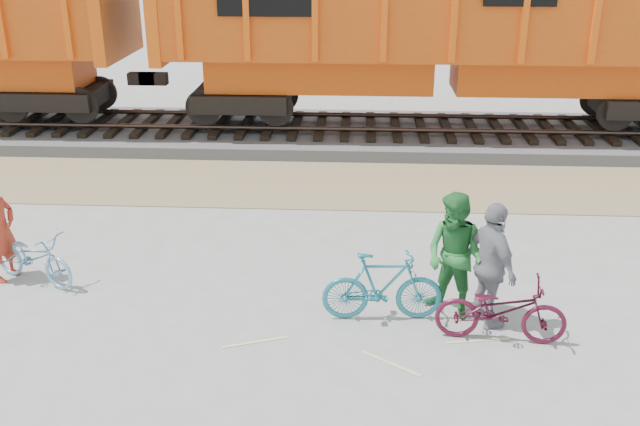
# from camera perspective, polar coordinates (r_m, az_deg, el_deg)

# --- Properties ---
(ground) EXTENTS (120.00, 120.00, 0.00)m
(ground) POSITION_cam_1_polar(r_m,az_deg,el_deg) (10.37, 0.94, -8.10)
(ground) COLOR #9E9E99
(ground) RESTS_ON ground
(gravel_strip) EXTENTS (120.00, 3.00, 0.02)m
(gravel_strip) POSITION_cam_1_polar(r_m,az_deg,el_deg) (15.37, 1.75, 2.29)
(gravel_strip) COLOR #99815F
(gravel_strip) RESTS_ON ground
(ballast_bed) EXTENTS (120.00, 4.00, 0.30)m
(ballast_bed) POSITION_cam_1_polar(r_m,az_deg,el_deg) (18.66, 2.04, 6.34)
(ballast_bed) COLOR slate
(ballast_bed) RESTS_ON ground
(track) EXTENTS (120.00, 2.60, 0.24)m
(track) POSITION_cam_1_polar(r_m,az_deg,el_deg) (18.57, 2.06, 7.30)
(track) COLOR black
(track) RESTS_ON ballast_bed
(hopper_car_center) EXTENTS (14.00, 3.13, 4.65)m
(hopper_car_center) POSITION_cam_1_polar(r_m,az_deg,el_deg) (18.21, 10.03, 14.81)
(hopper_car_center) COLOR black
(hopper_car_center) RESTS_ON track
(bicycle_blue) EXTENTS (1.70, 1.17, 0.85)m
(bicycle_blue) POSITION_cam_1_polar(r_m,az_deg,el_deg) (11.94, -21.99, -3.28)
(bicycle_blue) COLOR #73ABCF
(bicycle_blue) RESTS_ON ground
(bicycle_teal) EXTENTS (1.73, 0.59, 1.02)m
(bicycle_teal) POSITION_cam_1_polar(r_m,az_deg,el_deg) (10.06, 5.02, -5.88)
(bicycle_teal) COLOR teal
(bicycle_teal) RESTS_ON ground
(bicycle_maroon) EXTENTS (1.77, 0.76, 0.91)m
(bicycle_maroon) POSITION_cam_1_polar(r_m,az_deg,el_deg) (9.86, 14.28, -7.54)
(bicycle_maroon) COLOR #4E1126
(bicycle_maroon) RESTS_ON ground
(person_solo) EXTENTS (0.54, 0.68, 1.65)m
(person_solo) POSITION_cam_1_polar(r_m,az_deg,el_deg) (12.09, -24.22, -1.26)
(person_solo) COLOR #AF331D
(person_solo) RESTS_ON ground
(person_man) EXTENTS (1.13, 1.11, 1.83)m
(person_man) POSITION_cam_1_polar(r_m,az_deg,el_deg) (10.15, 10.73, -3.40)
(person_man) COLOR #287533
(person_man) RESTS_ON ground
(person_woman) EXTENTS (0.83, 1.15, 1.82)m
(person_woman) POSITION_cam_1_polar(r_m,az_deg,el_deg) (9.98, 13.55, -4.13)
(person_woman) COLOR gray
(person_woman) RESTS_ON ground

